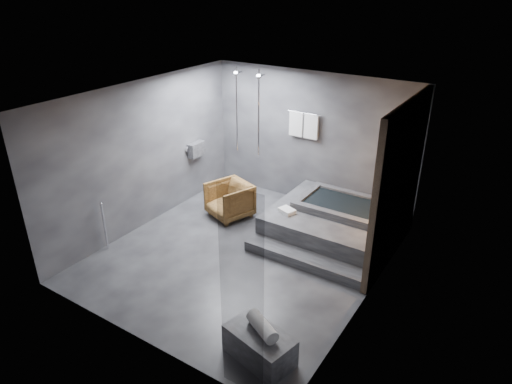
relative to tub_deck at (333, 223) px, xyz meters
The scene contains 7 objects.
room 2.02m from the tub_deck, 118.47° to the right, with size 5.00×5.04×2.82m.
tub_deck is the anchor object (origin of this frame).
tub_step 1.19m from the tub_deck, 90.00° to the right, with size 2.20×0.36×0.18m, color #2D2D30.
concrete_bench 3.39m from the tub_deck, 81.76° to the right, with size 0.90×0.49×0.40m, color #343537.
driftwood_chair 2.13m from the tub_deck, 167.74° to the right, with size 0.77×0.79×0.72m, color #462B11.
rolled_towel 3.37m from the tub_deck, 81.38° to the right, with size 0.18×0.18×0.51m, color white.
deck_towel 0.93m from the tub_deck, 143.92° to the right, with size 0.29×0.21×0.08m, color white.
Camera 1 is at (3.88, -5.63, 4.46)m, focal length 32.00 mm.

